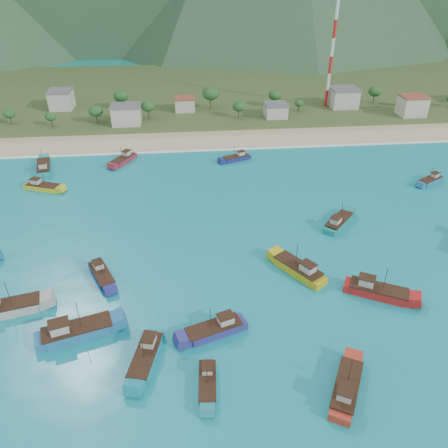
{
  "coord_description": "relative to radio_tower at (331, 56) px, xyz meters",
  "views": [
    {
      "loc": [
        -11.5,
        -64.76,
        54.3
      ],
      "look_at": [
        -3.35,
        18.0,
        3.0
      ],
      "focal_mm": 35.0,
      "sensor_mm": 36.0,
      "label": 1
    }
  ],
  "objects": [
    {
      "name": "boat_7",
      "position": [
        -77.37,
        -45.82,
        -20.35
      ],
      "size": [
        7.68,
        10.28,
        5.99
      ],
      "rotation": [
        0.0,
        0.0,
        2.62
      ],
      "color": "maroon",
      "rests_on": "ground"
    },
    {
      "name": "beach",
      "position": [
        -47.34,
        -29.0,
        -21.05
      ],
      "size": [
        400.0,
        18.0,
        1.2
      ],
      "primitive_type": "cube",
      "color": "beige",
      "rests_on": "ground"
    },
    {
      "name": "boat_16",
      "position": [
        -91.46,
        -111.39,
        -20.14
      ],
      "size": [
        12.62,
        6.35,
        7.16
      ],
      "rotation": [
        0.0,
        0.0,
        4.95
      ],
      "color": "#B0A8A1",
      "rests_on": "ground"
    },
    {
      "name": "boat_21",
      "position": [
        -76.16,
        -102.98,
        -20.42
      ],
      "size": [
        6.55,
        9.76,
        5.6
      ],
      "rotation": [
        0.0,
        0.0,
        3.58
      ],
      "color": "navy",
      "rests_on": "ground"
    },
    {
      "name": "boat_5",
      "position": [
        -55.14,
        -119.92,
        -20.3
      ],
      "size": [
        11.1,
        6.44,
        6.3
      ],
      "rotation": [
        0.0,
        0.0,
        1.9
      ],
      "color": "navy",
      "rests_on": "ground"
    },
    {
      "name": "boat_26",
      "position": [
        -24.29,
        -113.25,
        -20.18
      ],
      "size": [
        12.0,
        8.58,
        6.94
      ],
      "rotation": [
        0.0,
        0.0,
        4.22
      ],
      "color": "red",
      "rests_on": "ground"
    },
    {
      "name": "vegetation",
      "position": [
        -52.76,
        -4.14,
        -15.93
      ],
      "size": [
        274.67,
        25.89,
        8.9
      ],
      "color": "#235623",
      "rests_on": "ground"
    },
    {
      "name": "ground",
      "position": [
        -47.34,
        -108.0,
        -21.05
      ],
      "size": [
        600.0,
        600.0,
        0.0
      ],
      "primitive_type": "plane",
      "color": "#0C7987",
      "rests_on": "ground"
    },
    {
      "name": "surf_line",
      "position": [
        -47.34,
        -38.5,
        -21.05
      ],
      "size": [
        400.0,
        2.5,
        0.08
      ],
      "primitive_type": "cube",
      "color": "white",
      "rests_on": "ground"
    },
    {
      "name": "boat_3",
      "position": [
        9.51,
        -68.77,
        -20.49
      ],
      "size": [
        8.95,
        6.71,
        5.22
      ],
      "rotation": [
        0.0,
        0.0,
        2.1
      ],
      "color": "#226896",
      "rests_on": "ground"
    },
    {
      "name": "boat_23",
      "position": [
        -97.45,
        -62.44,
        -20.37
      ],
      "size": [
        10.4,
        6.3,
        5.91
      ],
      "rotation": [
        0.0,
        0.0,
        4.35
      ],
      "color": "gold",
      "rests_on": "ground"
    },
    {
      "name": "boat_0",
      "position": [
        -37.21,
        -105.33,
        -20.18
      ],
      "size": [
        9.45,
        11.63,
        6.92
      ],
      "rotation": [
        0.0,
        0.0,
        0.6
      ],
      "color": "gold",
      "rests_on": "ground"
    },
    {
      "name": "boat_4",
      "position": [
        -23.46,
        -88.39,
        -20.32
      ],
      "size": [
        9.38,
        9.77,
        6.18
      ],
      "rotation": [
        0.0,
        0.0,
        5.54
      ],
      "color": "#138274",
      "rests_on": "ground"
    },
    {
      "name": "boat_19",
      "position": [
        -42.73,
        -47.81,
        -20.47
      ],
      "size": [
        9.42,
        5.86,
        5.36
      ],
      "rotation": [
        0.0,
        0.0,
        1.95
      ],
      "color": "navy",
      "rests_on": "ground"
    },
    {
      "name": "boat_24",
      "position": [
        -66.37,
        -124.68,
        -20.31
      ],
      "size": [
        5.56,
        11.02,
        6.25
      ],
      "rotation": [
        0.0,
        0.0,
        2.9
      ],
      "color": "teal",
      "rests_on": "ground"
    },
    {
      "name": "boat_8",
      "position": [
        -37.2,
        -133.52,
        -20.28
      ],
      "size": [
        8.02,
        11.06,
        6.41
      ],
      "rotation": [
        0.0,
        0.0,
        5.78
      ],
      "color": "#AF311E",
      "rests_on": "ground"
    },
    {
      "name": "boat_17",
      "position": [
        -100.17,
        -49.86,
        -20.17
      ],
      "size": [
        6.08,
        12.29,
        6.98
      ],
      "rotation": [
        0.0,
        0.0,
        0.23
      ],
      "color": "teal",
      "rests_on": "ground"
    },
    {
      "name": "village",
      "position": [
        -33.45,
        -6.02,
        -16.23
      ],
      "size": [
        223.31,
        31.31,
        7.14
      ],
      "color": "beige",
      "rests_on": "ground"
    },
    {
      "name": "land",
      "position": [
        -47.34,
        32.0,
        -21.05
      ],
      "size": [
        400.0,
        110.0,
        2.4
      ],
      "primitive_type": "cube",
      "color": "#385123",
      "rests_on": "ground"
    },
    {
      "name": "boat_20",
      "position": [
        -78.21,
        -118.34,
        -20.09
      ],
      "size": [
        13.15,
        7.13,
        7.45
      ],
      "rotation": [
        0.0,
        0.0,
        5.0
      ],
      "color": "#22699A",
      "rests_on": "ground"
    },
    {
      "name": "radio_tower",
      "position": [
        0.0,
        0.0,
        0.0
      ],
      "size": [
        1.2,
        1.2,
        38.9
      ],
      "color": "red",
      "rests_on": "ground"
    },
    {
      "name": "boat_22",
      "position": [
        -57.1,
        -130.19,
        -20.55
      ],
      "size": [
        3.03,
        8.48,
        4.92
      ],
      "rotation": [
        0.0,
        0.0,
        3.07
      ],
      "color": "teal",
      "rests_on": "ground"
    }
  ]
}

